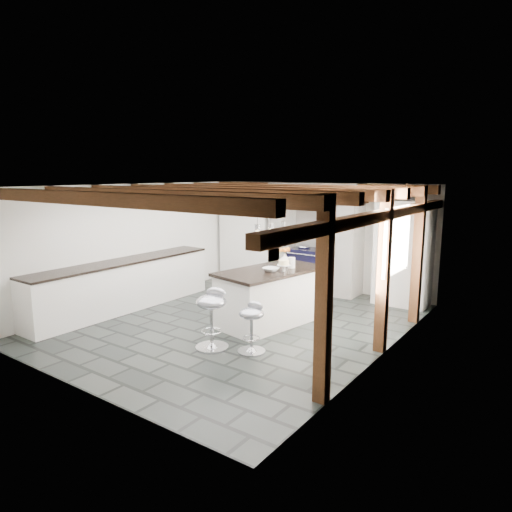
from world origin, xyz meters
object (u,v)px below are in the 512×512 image
Objects in this scene: bar_stool_near at (252,321)px; bar_stool_far at (212,311)px; kitchen_island at (271,296)px; range_cooker at (314,269)px.

bar_stool_far is at bearing -162.86° from bar_stool_near.
bar_stool_near is (0.50, -1.23, -0.02)m from kitchen_island.
bar_stool_far is (-0.55, -0.21, 0.10)m from bar_stool_near.
kitchen_island is at bearing 108.12° from bar_stool_near.
kitchen_island is at bearing -78.81° from range_cooker.
kitchen_island reaches higher than bar_stool_near.
range_cooker is at bearing 79.93° from bar_stool_far.
bar_stool_near is at bearing -57.13° from kitchen_island.
bar_stool_near is 0.82× the size of bar_stool_far.
range_cooker reaches higher than bar_stool_far.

